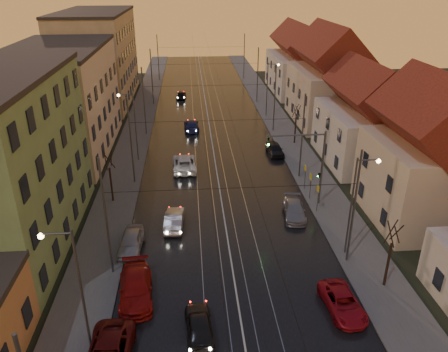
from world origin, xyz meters
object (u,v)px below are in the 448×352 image
object	(u,v)px
street_lamp_1	(356,197)
driving_car_0	(199,324)
driving_car_3	(192,125)
driving_car_1	(174,219)
parked_right_2	(275,149)
parked_left_3	(131,242)
driving_car_4	(181,95)
street_lamp_3	(269,84)
parked_left_2	(136,288)
parked_right_1	(294,210)
parked_right_0	(343,303)
driving_car_2	(184,163)
traffic_light_mast	(312,159)
street_lamp_0	(74,280)
street_lamp_2	(132,120)

from	to	relation	value
street_lamp_1	driving_car_0	world-z (taller)	street_lamp_1
driving_car_0	driving_car_3	bearing A→B (deg)	-94.16
driving_car_1	parked_right_2	xyz separation A→B (m)	(11.55, 15.46, -0.01)
parked_left_3	driving_car_4	bearing A→B (deg)	89.01
street_lamp_3	parked_left_2	world-z (taller)	street_lamp_3
driving_car_1	parked_right_1	size ratio (longest dim) A/B	0.96
parked_left_3	parked_right_2	size ratio (longest dim) A/B	1.05
driving_car_1	parked_right_0	world-z (taller)	driving_car_1
parked_left_3	driving_car_2	bearing A→B (deg)	78.25
traffic_light_mast	driving_car_2	bearing A→B (deg)	141.66
parked_left_3	parked_right_2	bearing A→B (deg)	54.87
driving_car_2	driving_car_4	world-z (taller)	driving_car_2
driving_car_1	parked_right_2	size ratio (longest dim) A/B	1.04
traffic_light_mast	parked_right_1	bearing A→B (deg)	-131.50
street_lamp_0	traffic_light_mast	distance (m)	23.42
parked_right_0	driving_car_1	bearing A→B (deg)	129.87
traffic_light_mast	street_lamp_1	bearing A→B (deg)	-82.09
driving_car_0	driving_car_1	distance (m)	12.48
traffic_light_mast	parked_right_2	xyz separation A→B (m)	(-0.77, 12.54, -3.91)
parked_left_2	street_lamp_0	bearing A→B (deg)	-124.79
driving_car_1	driving_car_3	xyz separation A→B (m)	(1.80, 25.36, 0.00)
driving_car_2	parked_right_2	size ratio (longest dim) A/B	1.33
driving_car_0	driving_car_1	xyz separation A→B (m)	(-1.74, 12.36, 0.03)
parked_right_2	parked_left_2	bearing A→B (deg)	-123.10
driving_car_2	parked_right_2	distance (m)	11.26
street_lamp_0	driving_car_1	distance (m)	14.54
parked_right_0	street_lamp_3	bearing A→B (deg)	82.04
street_lamp_2	parked_left_2	distance (m)	24.19
parked_left_2	street_lamp_2	bearing A→B (deg)	90.67
street_lamp_1	traffic_light_mast	bearing A→B (deg)	97.91
driving_car_0	parked_right_2	distance (m)	29.50
street_lamp_1	traffic_light_mast	distance (m)	8.08
street_lamp_1	driving_car_4	world-z (taller)	street_lamp_1
street_lamp_0	parked_right_0	xyz separation A→B (m)	(15.66, 1.95, -4.27)
parked_right_1	driving_car_4	bearing A→B (deg)	110.63
parked_right_0	parked_right_2	bearing A→B (deg)	84.08
driving_car_3	traffic_light_mast	bearing A→B (deg)	112.88
driving_car_0	parked_right_0	world-z (taller)	driving_car_0
street_lamp_3	driving_car_1	bearing A→B (deg)	-113.48
driving_car_0	driving_car_4	distance (m)	54.85
street_lamp_1	driving_car_1	world-z (taller)	street_lamp_1
street_lamp_2	driving_car_3	distance (m)	13.02
driving_car_2	parked_left_2	bearing A→B (deg)	79.45
traffic_light_mast	parked_left_3	bearing A→B (deg)	-158.69
street_lamp_2	driving_car_4	distance (m)	28.31
street_lamp_0	parked_right_2	size ratio (longest dim) A/B	1.97
traffic_light_mast	parked_left_3	distance (m)	17.18
traffic_light_mast	parked_right_1	xyz separation A→B (m)	(-1.79, -2.03, -3.96)
driving_car_2	driving_car_1	bearing A→B (deg)	84.18
driving_car_4	driving_car_1	bearing A→B (deg)	93.42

